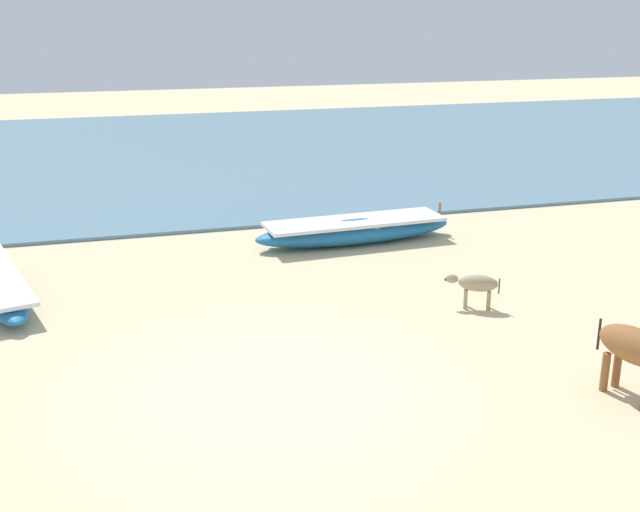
# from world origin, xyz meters

# --- Properties ---
(ground) EXTENTS (80.00, 80.00, 0.00)m
(ground) POSITION_xyz_m (0.00, 0.00, 0.00)
(ground) COLOR beige
(sea_water) EXTENTS (60.00, 20.00, 0.08)m
(sea_water) POSITION_xyz_m (0.00, 17.75, 0.04)
(sea_water) COLOR slate
(sea_water) RESTS_ON ground
(fishing_boat_2) EXTENTS (4.45, 1.31, 0.71)m
(fishing_boat_2) POSITION_xyz_m (3.14, 6.08, 0.28)
(fishing_boat_2) COLOR #1E669E
(fishing_boat_2) RESTS_ON ground
(cow_adult_brown) EXTENTS (0.69, 1.46, 0.96)m
(cow_adult_brown) POSITION_xyz_m (4.36, -1.55, 0.69)
(cow_adult_brown) COLOR brown
(cow_adult_brown) RESTS_ON ground
(calf_near_dun) EXTENTS (0.86, 0.57, 0.59)m
(calf_near_dun) POSITION_xyz_m (3.87, 1.90, 0.42)
(calf_near_dun) COLOR tan
(calf_near_dun) RESTS_ON ground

